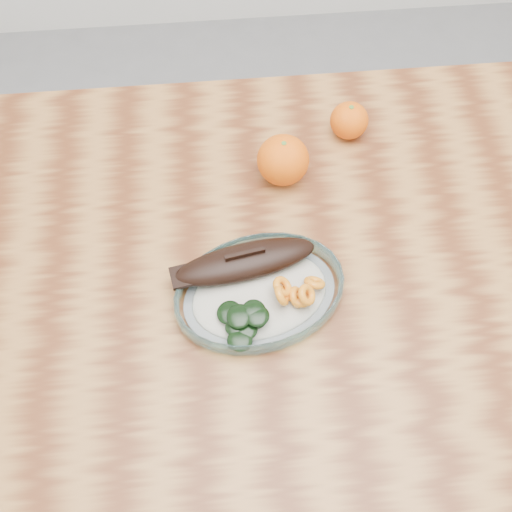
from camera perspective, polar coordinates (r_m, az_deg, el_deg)
name	(u,v)px	position (r m, az deg, el deg)	size (l,w,h in m)	color
ground	(299,408)	(1.69, 3.83, -13.30)	(3.00, 3.00, 0.00)	slate
dining_table	(321,288)	(1.09, 5.80, -2.85)	(1.20, 0.80, 0.75)	#5C2D15
plated_meal	(259,290)	(0.95, 0.26, -3.06)	(0.55, 0.55, 0.08)	white
orange_left	(283,160)	(1.05, 2.42, 8.52)	(0.09, 0.09, 0.09)	#F94905
orange_right	(349,120)	(1.13, 8.28, 11.84)	(0.07, 0.07, 0.07)	#F94905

